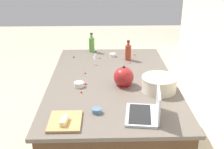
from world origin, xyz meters
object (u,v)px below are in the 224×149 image
mixing_bowl_large (159,83)px  bottle_olive (92,44)px  ramekin_medium (79,85)px  butter_stick_left (64,120)px  cutting_board (65,121)px  kitchen_timer (96,55)px  laptop (147,111)px  ramekin_small (97,111)px  ramekin_wide (113,55)px  kettle (124,77)px  bottle_soy (128,52)px

mixing_bowl_large → bottle_olive: 1.24m
ramekin_medium → butter_stick_left: bearing=-5.0°
bottle_olive → butter_stick_left: (1.58, -0.13, -0.06)m
cutting_board → kitchen_timer: bearing=172.1°
laptop → ramekin_medium: (-0.51, -0.52, -0.03)m
ramekin_small → ramekin_wide: size_ratio=1.02×
bottle_olive → ramekin_medium: bearing=-4.6°
laptop → cutting_board: laptop is taller
ramekin_wide → kitchen_timer: (0.04, -0.19, 0.02)m
kettle → ramekin_small: bearing=-26.1°
mixing_bowl_large → ramekin_wide: (-0.90, -0.37, -0.05)m
mixing_bowl_large → ramekin_small: size_ratio=4.20×
kitchen_timer → cutting_board: bearing=-7.9°
cutting_board → ramekin_medium: 0.57m
kettle → cutting_board: bearing=-37.2°
mixing_bowl_large → bottle_olive: size_ratio=1.32×
bottle_olive → mixing_bowl_large: bearing=29.5°
kitchen_timer → bottle_olive: bearing=-166.3°
kettle → kitchen_timer: kettle is taller
ramekin_small → kitchen_timer: 1.21m
bottle_soy → butter_stick_left: bottle_soy is taller
bottle_soy → ramekin_small: (1.12, -0.32, -0.07)m
ramekin_medium → kitchen_timer: kitchen_timer is taller
laptop → kettle: 0.55m
laptop → ramekin_wide: bearing=-171.3°
bottle_olive → cutting_board: (1.55, -0.13, -0.08)m
bottle_soy → ramekin_medium: size_ratio=2.60×
butter_stick_left → ramekin_wide: 1.45m
laptop → butter_stick_left: bearing=-81.0°
cutting_board → ramekin_wide: 1.42m
ramekin_wide → bottle_olive: bearing=-126.4°
butter_stick_left → kitchen_timer: size_ratio=1.43×
kitchen_timer → ramekin_wide: bearing=101.4°
ramekin_wide → cutting_board: bearing=-15.4°
bottle_soy → kitchen_timer: 0.37m
ramekin_wide → kitchen_timer: kitchen_timer is taller
bottle_soy → kettle: size_ratio=1.04×
cutting_board → kitchen_timer: (-1.33, 0.18, 0.03)m
laptop → bottle_soy: (-1.19, -0.03, 0.04)m
ramekin_medium → kitchen_timer: (-0.76, 0.13, 0.01)m
bottle_olive → bottle_soy: (0.30, 0.41, -0.00)m
mixing_bowl_large → ramekin_medium: 0.70m
bottle_soy → ramekin_wide: bearing=-125.6°
butter_stick_left → ramekin_small: (-0.15, 0.22, -0.02)m
cutting_board → ramekin_medium: (-0.57, 0.05, 0.01)m
mixing_bowl_large → cutting_board: size_ratio=1.14×
bottle_soy → butter_stick_left: bearing=-23.0°
kettle → ramekin_small: kettle is taller
mixing_bowl_large → ramekin_medium: bearing=-98.4°
bottle_olive → ramekin_medium: size_ratio=2.69×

